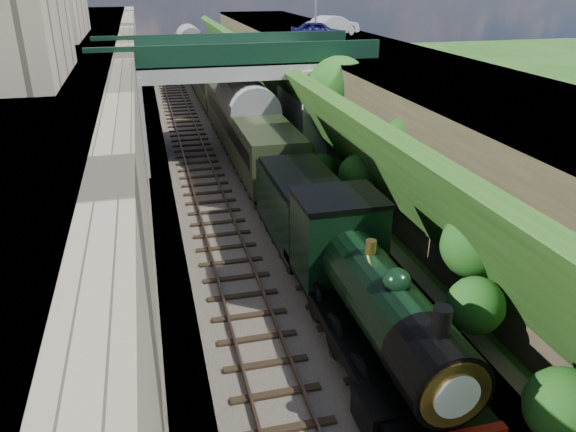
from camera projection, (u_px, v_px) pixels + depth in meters
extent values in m
cube|color=#473F38|center=(238.00, 177.00, 31.68)|extent=(10.00, 90.00, 0.20)
cube|color=#756B56|center=(131.00, 124.00, 29.09)|extent=(1.00, 90.00, 7.00)
cube|color=#262628|center=(60.00, 128.00, 28.30)|extent=(6.00, 90.00, 7.00)
cube|color=#262628|center=(398.00, 115.00, 32.63)|extent=(8.00, 90.00, 6.25)
cube|color=#1E4714|center=(324.00, 127.00, 31.78)|extent=(4.02, 90.00, 6.36)
sphere|color=#194C14|center=(564.00, 408.00, 13.03)|extent=(1.89, 1.89, 1.89)
sphere|color=#194C14|center=(476.00, 305.00, 16.61)|extent=(1.74, 1.74, 1.74)
sphere|color=#194C14|center=(474.00, 245.00, 17.66)|extent=(2.16, 2.16, 2.16)
sphere|color=#194C14|center=(445.00, 182.00, 20.25)|extent=(1.51, 1.51, 1.51)
sphere|color=#194C14|center=(405.00, 139.00, 23.71)|extent=(1.90, 1.90, 1.90)
sphere|color=#194C14|center=(358.00, 175.00, 25.88)|extent=(1.90, 1.90, 1.90)
sphere|color=#194C14|center=(322.00, 170.00, 29.47)|extent=(1.70, 1.70, 1.70)
sphere|color=#194C14|center=(301.00, 151.00, 32.88)|extent=(1.56, 1.56, 1.56)
sphere|color=#194C14|center=(318.00, 86.00, 34.81)|extent=(1.73, 1.73, 1.73)
sphere|color=#194C14|center=(290.00, 107.00, 37.75)|extent=(1.31, 1.31, 1.31)
sphere|color=#194C14|center=(275.00, 119.00, 39.29)|extent=(1.98, 1.98, 1.98)
sphere|color=#194C14|center=(283.00, 65.00, 42.90)|extent=(2.31, 2.31, 2.31)
sphere|color=#194C14|center=(274.00, 65.00, 45.06)|extent=(1.25, 1.25, 1.25)
sphere|color=#194C14|center=(268.00, 54.00, 47.93)|extent=(1.70, 1.70, 1.70)
sphere|color=#194C14|center=(258.00, 58.00, 50.33)|extent=(2.28, 2.28, 2.28)
sphere|color=#194C14|center=(236.00, 87.00, 52.89)|extent=(2.29, 2.29, 2.29)
cube|color=black|center=(203.00, 178.00, 31.18)|extent=(2.50, 90.00, 0.07)
cube|color=brown|center=(190.00, 177.00, 30.98)|extent=(0.08, 90.00, 0.14)
cube|color=brown|center=(216.00, 175.00, 31.30)|extent=(0.08, 90.00, 0.14)
cube|color=black|center=(259.00, 173.00, 31.90)|extent=(2.50, 90.00, 0.07)
cube|color=brown|center=(247.00, 173.00, 31.70)|extent=(0.08, 90.00, 0.14)
cube|color=brown|center=(271.00, 171.00, 32.03)|extent=(0.08, 90.00, 0.14)
cube|color=gray|center=(232.00, 65.00, 33.13)|extent=(16.00, 6.00, 0.90)
cube|color=#123221|center=(240.00, 55.00, 30.22)|extent=(16.00, 0.30, 1.20)
cube|color=#123221|center=(224.00, 43.00, 35.28)|extent=(16.00, 0.30, 1.20)
cube|color=gray|center=(133.00, 119.00, 32.91)|extent=(1.40, 6.40, 5.70)
cube|color=gray|center=(308.00, 109.00, 35.32)|extent=(2.40, 6.40, 5.70)
cube|color=gray|center=(2.00, 23.00, 20.67)|extent=(4.00, 8.00, 4.00)
cylinder|color=black|center=(337.00, 135.00, 32.11)|extent=(0.30, 0.30, 4.40)
sphere|color=#194C14|center=(339.00, 89.00, 31.07)|extent=(3.60, 3.60, 3.60)
sphere|color=#194C14|center=(342.00, 97.00, 32.14)|extent=(2.40, 2.40, 2.40)
imported|color=#14114E|center=(318.00, 31.00, 39.69)|extent=(4.29, 2.83, 1.36)
imported|color=#A3A2A6|center=(333.00, 26.00, 43.06)|extent=(4.73, 3.56, 1.49)
cube|color=black|center=(378.00, 353.00, 16.36)|extent=(2.40, 8.40, 0.60)
cube|color=black|center=(366.00, 319.00, 17.03)|extent=(2.70, 10.00, 0.35)
cylinder|color=black|center=(379.00, 295.00, 15.81)|extent=(1.90, 5.60, 1.90)
cylinder|color=black|center=(435.00, 369.00, 12.87)|extent=(1.96, 1.80, 1.96)
cylinder|color=white|center=(457.00, 398.00, 12.00)|extent=(1.10, 0.05, 1.10)
cylinder|color=black|center=(441.00, 325.00, 12.39)|extent=(0.44, 0.44, 0.90)
sphere|color=black|center=(397.00, 282.00, 14.52)|extent=(0.76, 0.76, 0.76)
cylinder|color=#A57F33|center=(371.00, 248.00, 16.08)|extent=(0.32, 0.32, 0.50)
cube|color=black|center=(338.00, 237.00, 18.95)|extent=(2.75, 2.40, 2.80)
cube|color=black|center=(339.00, 197.00, 18.37)|extent=(2.85, 2.50, 0.15)
cube|color=black|center=(372.00, 414.00, 13.63)|extent=(0.60, 1.40, 0.90)
cube|color=black|center=(465.00, 397.00, 14.19)|extent=(0.60, 1.40, 0.90)
cube|color=black|center=(302.00, 237.00, 23.68)|extent=(2.30, 6.00, 0.50)
cube|color=black|center=(302.00, 232.00, 23.58)|extent=(2.60, 6.00, 0.50)
cube|color=black|center=(303.00, 206.00, 23.10)|extent=(2.70, 6.00, 2.40)
cube|color=black|center=(303.00, 177.00, 22.60)|extent=(2.50, 5.60, 0.20)
cube|color=black|center=(248.00, 153.00, 34.90)|extent=(2.30, 17.00, 0.40)
cube|color=black|center=(248.00, 149.00, 34.80)|extent=(2.50, 17.00, 0.50)
cube|color=#28301B|center=(247.00, 126.00, 34.21)|extent=(2.80, 18.00, 2.70)
cube|color=slate|center=(246.00, 101.00, 33.61)|extent=(2.90, 18.00, 0.50)
cube|color=black|center=(211.00, 95.00, 51.62)|extent=(2.30, 17.00, 0.40)
cube|color=black|center=(211.00, 92.00, 51.52)|extent=(2.50, 17.00, 0.50)
cube|color=#28301B|center=(210.00, 76.00, 50.93)|extent=(2.80, 18.00, 2.70)
cube|color=slate|center=(209.00, 59.00, 50.33)|extent=(2.90, 18.00, 0.50)
cube|color=black|center=(192.00, 65.00, 68.34)|extent=(2.30, 17.00, 0.40)
cube|color=black|center=(192.00, 63.00, 68.24)|extent=(2.50, 17.00, 0.50)
cube|color=#28301B|center=(191.00, 50.00, 67.65)|extent=(2.80, 18.00, 2.70)
cube|color=slate|center=(190.00, 37.00, 67.05)|extent=(2.90, 18.00, 0.50)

